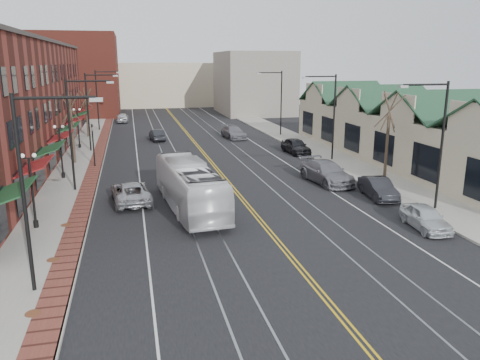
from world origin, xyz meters
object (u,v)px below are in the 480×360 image
parked_suv (131,192)px  parked_car_b (378,188)px  parked_car_d (296,146)px  transit_bus (190,186)px  parked_car_c (326,172)px  parked_car_a (425,217)px

parked_suv → parked_car_b: bearing=164.9°
parked_car_b → parked_car_d: size_ratio=0.94×
transit_bus → parked_car_c: bearing=-165.0°
parked_car_b → parked_car_a: bearing=-87.2°
transit_bus → parked_suv: size_ratio=2.10×
parked_car_b → parked_car_c: parked_car_c is taller
parked_suv → parked_car_c: parked_car_c is taller
transit_bus → parked_car_b: 13.13m
transit_bus → parked_car_a: 14.30m
parked_car_a → parked_car_c: size_ratio=0.68×
parked_car_c → parked_car_d: bearing=74.7°
parked_car_a → parked_car_d: parked_car_d is taller
parked_car_c → parked_car_d: 12.17m
parked_suv → parked_car_a: parked_suv is taller
parked_suv → parked_car_a: (16.28, -9.06, -0.04)m
parked_car_a → parked_car_c: 11.10m
parked_car_c → parked_suv: bearing=-179.3°
parked_suv → parked_car_b: 17.04m
parked_car_b → transit_bus: bearing=-174.8°
parked_suv → parked_car_b: parked_suv is taller
parked_car_c → parked_car_a: bearing=-90.2°
transit_bus → parked_car_b: bearing=172.0°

